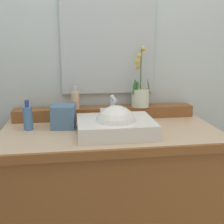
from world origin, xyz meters
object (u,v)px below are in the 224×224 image
Objects in this scene: soap_dispenser at (75,99)px; tissue_box at (64,116)px; sink_basin at (116,126)px; potted_plant at (140,94)px; lotion_bottle at (28,117)px.

tissue_box is (-0.07, -0.16, -0.07)m from soap_dispenser.
sink_basin is 1.07× the size of potted_plant.
soap_dispenser reaches higher than sink_basin.
tissue_box is (-0.28, 0.16, 0.02)m from sink_basin.
sink_basin is 2.39× the size of lotion_bottle.
sink_basin reaches higher than tissue_box.
tissue_box is (-0.48, -0.16, -0.09)m from potted_plant.
lotion_bottle is at bearing -176.02° from tissue_box.
lotion_bottle is at bearing 162.83° from sink_basin.
soap_dispenser reaches higher than tissue_box.
potted_plant is at bearing 56.54° from sink_basin.
soap_dispenser is (-0.21, 0.32, 0.09)m from sink_basin.
sink_basin reaches higher than lotion_bottle.
potted_plant is at bearing 17.78° from tissue_box.
soap_dispenser is (-0.41, 0.00, -0.02)m from potted_plant.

